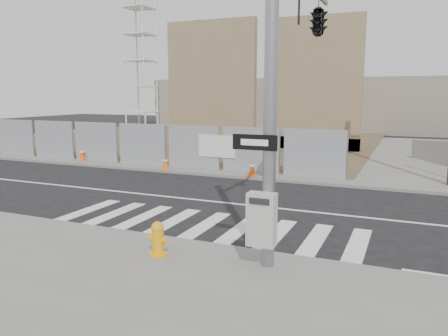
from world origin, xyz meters
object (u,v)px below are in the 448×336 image
at_px(traffic_cone_c, 165,163).
at_px(traffic_cone_d, 252,168).
at_px(crane_tower, 139,22).
at_px(signal_pole, 305,42).
at_px(fire_hydrant, 158,239).
at_px(traffic_cone_b, 82,154).

height_order(traffic_cone_c, traffic_cone_d, traffic_cone_d).
bearing_deg(traffic_cone_d, crane_tower, 137.51).
height_order(signal_pole, crane_tower, crane_tower).
xyz_separation_m(fire_hydrant, traffic_cone_c, (-5.44, 9.41, -0.06)).
distance_m(crane_tower, traffic_cone_b, 15.50).
bearing_deg(traffic_cone_c, crane_tower, 127.29).
xyz_separation_m(signal_pole, fire_hydrant, (-2.32, -3.15, -4.29)).
xyz_separation_m(crane_tower, traffic_cone_b, (4.39, -12.15, -8.56)).
bearing_deg(traffic_cone_d, fire_hydrant, -82.61).
relative_size(fire_hydrant, traffic_cone_c, 1.17).
distance_m(traffic_cone_b, traffic_cone_c, 5.38).
bearing_deg(traffic_cone_b, crane_tower, 109.86).
distance_m(fire_hydrant, traffic_cone_b, 14.74).
height_order(crane_tower, fire_hydrant, crane_tower).
height_order(crane_tower, traffic_cone_d, crane_tower).
bearing_deg(signal_pole, fire_hydrant, -126.42).
bearing_deg(traffic_cone_d, traffic_cone_b, 176.23).
bearing_deg(crane_tower, traffic_cone_b, -70.14).
relative_size(crane_tower, traffic_cone_d, 25.97).
xyz_separation_m(signal_pole, traffic_cone_c, (-7.76, 6.27, -4.35)).
relative_size(traffic_cone_c, traffic_cone_d, 0.91).
height_order(traffic_cone_b, traffic_cone_d, traffic_cone_b).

